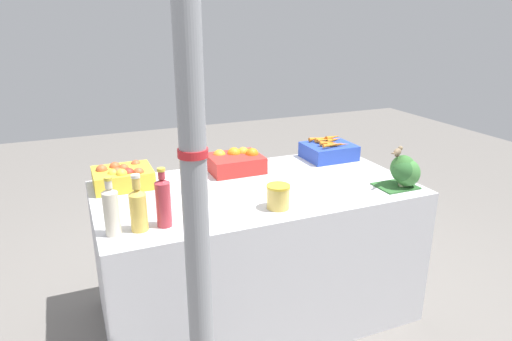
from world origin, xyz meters
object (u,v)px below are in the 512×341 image
(carrot_crate, at_px, (329,150))
(juice_bottle_golden, at_px, (138,208))
(sparrow_bird, at_px, (398,151))
(juice_bottle_ruby, at_px, (163,201))
(support_pole, at_px, (194,183))
(apple_crate, at_px, (123,176))
(juice_bottle_cloudy, at_px, (111,210))
(pickle_jar, at_px, (278,197))
(orange_crate, at_px, (236,161))
(broccoli_pile, at_px, (404,171))

(carrot_crate, height_order, juice_bottle_golden, juice_bottle_golden)
(carrot_crate, bearing_deg, sparrow_bird, -84.61)
(carrot_crate, xyz_separation_m, juice_bottle_ruby, (-1.26, -0.61, 0.07))
(support_pole, relative_size, apple_crate, 7.27)
(carrot_crate, bearing_deg, support_pole, -139.61)
(juice_bottle_cloudy, relative_size, pickle_jar, 2.20)
(juice_bottle_golden, xyz_separation_m, sparrow_bird, (1.43, -0.01, 0.10))
(juice_bottle_golden, bearing_deg, juice_bottle_cloudy, 180.00)
(carrot_crate, height_order, juice_bottle_ruby, juice_bottle_ruby)
(orange_crate, bearing_deg, juice_bottle_ruby, -133.42)
(juice_bottle_cloudy, bearing_deg, apple_crate, 78.65)
(pickle_jar, bearing_deg, support_pole, -142.78)
(juice_bottle_golden, bearing_deg, orange_crate, 41.48)
(juice_bottle_ruby, bearing_deg, apple_crate, 100.21)
(orange_crate, bearing_deg, pickle_jar, -90.77)
(broccoli_pile, height_order, sparrow_bird, sparrow_bird)
(carrot_crate, distance_m, juice_bottle_golden, 1.50)
(apple_crate, relative_size, carrot_crate, 1.00)
(orange_crate, xyz_separation_m, pickle_jar, (-0.01, -0.64, 0.00))
(juice_bottle_golden, xyz_separation_m, juice_bottle_ruby, (0.11, 0.00, 0.01))
(orange_crate, xyz_separation_m, sparrow_bird, (0.73, -0.62, 0.15))
(carrot_crate, height_order, pickle_jar, carrot_crate)
(apple_crate, distance_m, broccoli_pile, 1.60)
(orange_crate, height_order, pickle_jar, orange_crate)
(apple_crate, bearing_deg, carrot_crate, 0.23)
(juice_bottle_cloudy, bearing_deg, support_pole, -57.91)
(pickle_jar, bearing_deg, apple_crate, 137.65)
(carrot_crate, xyz_separation_m, pickle_jar, (-0.68, -0.63, 0.01))
(apple_crate, height_order, juice_bottle_cloudy, juice_bottle_cloudy)
(broccoli_pile, bearing_deg, pickle_jar, 179.44)
(pickle_jar, bearing_deg, orange_crate, 89.23)
(carrot_crate, xyz_separation_m, juice_bottle_cloudy, (-1.49, -0.61, 0.06))
(pickle_jar, bearing_deg, broccoli_pile, -0.56)
(support_pole, xyz_separation_m, orange_crate, (0.55, 1.04, -0.29))
(apple_crate, distance_m, juice_bottle_ruby, 0.62)
(juice_bottle_cloudy, distance_m, juice_bottle_ruby, 0.23)
(orange_crate, relative_size, juice_bottle_golden, 1.21)
(orange_crate, bearing_deg, juice_bottle_cloudy, -142.84)
(juice_bottle_cloudy, height_order, juice_bottle_ruby, juice_bottle_ruby)
(juice_bottle_cloudy, bearing_deg, pickle_jar, -1.38)
(support_pole, relative_size, juice_bottle_golden, 8.79)
(carrot_crate, height_order, juice_bottle_cloudy, juice_bottle_cloudy)
(pickle_jar, bearing_deg, juice_bottle_golden, 178.39)
(pickle_jar, relative_size, sparrow_bird, 1.01)
(orange_crate, relative_size, broccoli_pile, 1.42)
(sparrow_bird, bearing_deg, juice_bottle_golden, 149.93)
(orange_crate, relative_size, juice_bottle_cloudy, 1.19)
(sparrow_bird, bearing_deg, orange_crate, 109.73)
(support_pole, bearing_deg, juice_bottle_ruby, 95.08)
(juice_bottle_cloudy, distance_m, sparrow_bird, 1.55)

